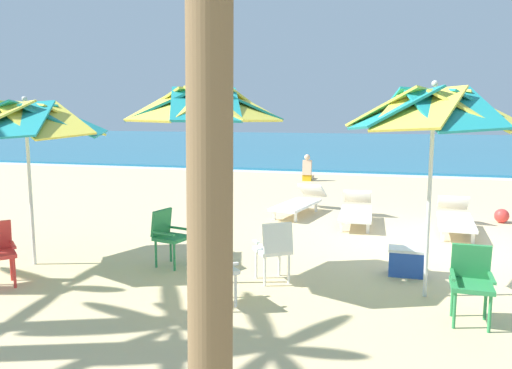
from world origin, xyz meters
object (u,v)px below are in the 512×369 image
beach_umbrella_1 (204,107)px  plastic_chair_1 (274,247)px  plastic_chair_3 (211,266)px  sun_lounger_0 (455,218)px  beach_umbrella_2 (26,121)px  cooler_box (406,261)px  beach_ball (502,216)px  sun_lounger_1 (356,210)px  beachgoer_seated (308,172)px  plastic_chair_2 (168,234)px  beach_umbrella_0 (434,112)px  plastic_chair_0 (471,279)px  sun_lounger_2 (299,202)px

beach_umbrella_1 → plastic_chair_1: beach_umbrella_1 is taller
plastic_chair_3 → sun_lounger_0: size_ratio=0.40×
beach_umbrella_2 → cooler_box: bearing=10.0°
beach_umbrella_1 → cooler_box: beach_umbrella_1 is taller
cooler_box → beach_ball: bearing=63.9°
sun_lounger_1 → beach_umbrella_1: bearing=-111.2°
sun_lounger_0 → beach_ball: size_ratio=7.18×
beach_umbrella_2 → beachgoer_seated: (2.46, 10.82, -1.92)m
sun_lounger_0 → sun_lounger_1: size_ratio=1.00×
cooler_box → beachgoer_seated: (-3.08, 9.84, 0.09)m
plastic_chair_2 → beachgoer_seated: (0.43, 10.32, -0.20)m
beach_umbrella_0 → plastic_chair_1: (-1.99, 0.01, -1.85)m
plastic_chair_3 → cooler_box: 2.98m
beach_umbrella_0 → beach_ball: bearing=69.9°
plastic_chair_0 → beach_ball: 5.88m
plastic_chair_0 → beach_umbrella_2: 6.45m
beachgoer_seated → beach_ball: bearing=-47.9°
plastic_chair_1 → sun_lounger_1: plastic_chair_1 is taller
sun_lounger_2 → cooler_box: (2.29, -3.95, -0.08)m
plastic_chair_3 → sun_lounger_1: plastic_chair_3 is taller
plastic_chair_1 → beach_umbrella_2: beach_umbrella_2 is taller
beach_umbrella_1 → sun_lounger_0: bearing=48.5°
beach_umbrella_1 → cooler_box: (2.65, 1.10, -2.20)m
plastic_chair_3 → sun_lounger_0: 5.88m
beach_umbrella_0 → plastic_chair_2: beach_umbrella_0 is taller
plastic_chair_2 → sun_lounger_0: plastic_chair_2 is taller
plastic_chair_3 → beach_umbrella_2: bearing=164.8°
beach_umbrella_1 → beach_ball: beach_umbrella_1 is taller
plastic_chair_2 → beach_umbrella_2: beach_umbrella_2 is taller
plastic_chair_3 → plastic_chair_0: bearing=6.4°
plastic_chair_0 → beach_umbrella_1: (-3.31, 0.43, 1.91)m
sun_lounger_2 → beach_ball: size_ratio=7.36×
sun_lounger_1 → sun_lounger_2: 1.50m
beach_umbrella_2 → beach_ball: (7.59, 5.15, -2.06)m
plastic_chair_3 → beach_umbrella_1: bearing=114.6°
plastic_chair_1 → beachgoer_seated: size_ratio=0.94×
plastic_chair_1 → beach_ball: plastic_chair_1 is taller
sun_lounger_1 → cooler_box: size_ratio=4.34×
sun_lounger_0 → plastic_chair_1: bearing=-125.7°
plastic_chair_2 → plastic_chair_3: (1.20, -1.38, 0.00)m
beach_umbrella_1 → beach_umbrella_0: bearing=5.5°
plastic_chair_0 → cooler_box: size_ratio=1.73×
plastic_chair_2 → beach_umbrella_2: bearing=-166.2°
plastic_chair_0 → plastic_chair_3: bearing=-173.6°
beach_umbrella_2 → sun_lounger_2: (3.25, 4.94, -1.93)m
plastic_chair_0 → cooler_box: plastic_chair_0 is taller
plastic_chair_1 → sun_lounger_1: bearing=78.8°
beach_umbrella_0 → plastic_chair_3: beach_umbrella_0 is taller
beachgoer_seated → beach_umbrella_1: bearing=-87.8°
beach_umbrella_1 → sun_lounger_0: 5.89m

